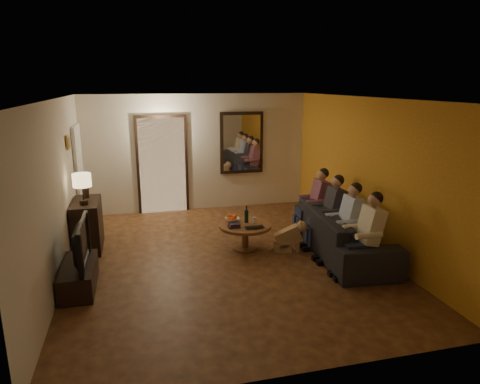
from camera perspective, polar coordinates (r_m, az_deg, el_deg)
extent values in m
cube|color=#3B1F10|center=(7.18, -1.77, -8.88)|extent=(5.00, 6.00, 0.01)
cube|color=white|center=(6.60, -1.94, 12.35)|extent=(5.00, 6.00, 0.01)
cube|color=beige|center=(9.67, -5.62, 5.20)|extent=(5.00, 0.02, 2.60)
cube|color=beige|center=(4.02, 7.31, -8.20)|extent=(5.00, 0.02, 2.60)
cube|color=beige|center=(6.72, -23.17, 0.01)|extent=(0.02, 6.00, 2.60)
cube|color=beige|center=(7.68, 16.72, 2.25)|extent=(0.02, 6.00, 2.60)
cube|color=orange|center=(7.67, 16.66, 2.25)|extent=(0.01, 6.00, 2.60)
cube|color=#FFE0A5|center=(9.61, -10.30, 3.47)|extent=(1.00, 0.06, 2.10)
cube|color=black|center=(9.60, -10.29, 3.46)|extent=(1.12, 0.04, 2.22)
cube|color=silver|center=(9.66, -8.78, 2.68)|extent=(0.45, 0.03, 1.70)
cube|color=black|center=(9.79, 0.22, 6.57)|extent=(1.00, 0.05, 1.40)
cube|color=white|center=(9.76, 0.26, 6.55)|extent=(0.86, 0.02, 1.26)
cube|color=white|center=(9.00, -20.58, 1.84)|extent=(0.06, 0.85, 2.04)
cube|color=#B28C33|center=(7.88, -21.95, 6.19)|extent=(0.03, 0.28, 0.24)
cube|color=brown|center=(7.88, -21.84, 6.20)|extent=(0.01, 0.22, 0.18)
cube|color=black|center=(7.91, -19.65, -4.17)|extent=(0.45, 0.97, 0.86)
cube|color=black|center=(6.55, -20.69, -10.47)|extent=(0.45, 1.09, 0.36)
imported|color=black|center=(6.37, -21.08, -6.43)|extent=(1.08, 0.14, 0.62)
imported|color=black|center=(7.49, 13.55, -5.22)|extent=(2.64, 1.24, 0.75)
cylinder|color=brown|center=(7.50, 0.68, -5.97)|extent=(1.03, 1.03, 0.45)
imported|color=white|center=(7.57, -1.06, -3.70)|extent=(0.26, 0.26, 0.06)
cylinder|color=silver|center=(7.50, 1.92, -3.75)|extent=(0.06, 0.06, 0.10)
imported|color=black|center=(7.19, 2.03, -4.88)|extent=(0.33, 0.22, 0.03)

